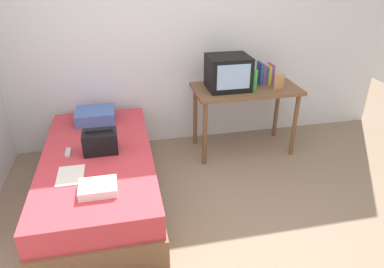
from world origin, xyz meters
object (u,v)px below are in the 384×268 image
(desk, at_px, (245,96))
(remote_dark, at_px, (104,189))
(remote_silver, at_px, (68,152))
(folded_towel, at_px, (98,188))
(tv, at_px, (228,73))
(handbag, at_px, (100,142))
(magazine, at_px, (71,175))
(pillow, at_px, (95,115))
(picture_frame, at_px, (279,81))
(bed, at_px, (100,176))
(book_row, at_px, (265,74))
(water_bottle, at_px, (254,80))

(desk, bearing_deg, remote_dark, -142.16)
(remote_silver, distance_m, folded_towel, 0.70)
(tv, relative_size, remote_dark, 2.82)
(handbag, relative_size, remote_dark, 1.92)
(magazine, bearing_deg, pillow, 80.80)
(remote_dark, distance_m, remote_silver, 0.71)
(picture_frame, distance_m, handbag, 1.98)
(bed, height_order, handbag, handbag)
(remote_silver, bearing_deg, remote_dark, -63.10)
(tv, distance_m, book_row, 0.48)
(picture_frame, bearing_deg, desk, 159.59)
(desk, distance_m, water_bottle, 0.24)
(magazine, height_order, remote_silver, remote_silver)
(bed, relative_size, remote_dark, 12.82)
(water_bottle, distance_m, pillow, 1.74)
(picture_frame, relative_size, folded_towel, 0.59)
(remote_silver, bearing_deg, folded_towel, -66.23)
(water_bottle, relative_size, remote_silver, 1.50)
(tv, height_order, magazine, tv)
(desk, height_order, remote_silver, desk)
(water_bottle, relative_size, handbag, 0.72)
(pillow, bearing_deg, water_bottle, -6.31)
(picture_frame, height_order, remote_silver, picture_frame)
(book_row, xyz_separation_m, remote_dark, (-1.80, -1.29, -0.39))
(bed, xyz_separation_m, remote_silver, (-0.25, 0.05, 0.26))
(tv, bearing_deg, picture_frame, -12.33)
(book_row, bearing_deg, remote_silver, -162.73)
(picture_frame, distance_m, remote_silver, 2.27)
(tv, height_order, remote_dark, tv)
(bed, distance_m, magazine, 0.45)
(remote_silver, bearing_deg, magazine, -81.74)
(bed, xyz_separation_m, remote_dark, (0.07, -0.58, 0.26))
(remote_dark, distance_m, folded_towel, 0.05)
(handbag, height_order, remote_dark, handbag)
(water_bottle, height_order, remote_dark, water_bottle)
(water_bottle, xyz_separation_m, magazine, (-1.87, -0.85, -0.39))
(bed, bearing_deg, book_row, 20.85)
(bed, height_order, picture_frame, picture_frame)
(desk, distance_m, pillow, 1.66)
(magazine, bearing_deg, folded_towel, -49.27)
(bed, bearing_deg, folded_towel, -87.01)
(water_bottle, distance_m, handbag, 1.73)
(desk, bearing_deg, magazine, -152.41)
(magazine, bearing_deg, book_row, 26.61)
(book_row, xyz_separation_m, handbag, (-1.83, -0.69, -0.30))
(picture_frame, bearing_deg, remote_silver, -168.31)
(bed, relative_size, magazine, 6.90)
(remote_dark, relative_size, remote_silver, 1.08)
(desk, height_order, picture_frame, picture_frame)
(remote_silver, bearing_deg, handbag, -5.45)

